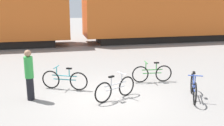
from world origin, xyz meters
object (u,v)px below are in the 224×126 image
at_px(bicycle_silver, 115,89).
at_px(person_in_green, 29,75).
at_px(bicycle_blue, 193,88).
at_px(bicycle_teal, 65,80).
at_px(freight_train, 76,8).
at_px(bicycle_green, 152,73).

distance_m(bicycle_silver, person_in_green, 2.84).
relative_size(bicycle_blue, bicycle_teal, 1.01).
relative_size(freight_train, bicycle_silver, 17.32).
relative_size(freight_train, person_in_green, 15.91).
height_order(bicycle_teal, person_in_green, person_in_green).
distance_m(bicycle_green, person_in_green, 4.72).
height_order(freight_train, bicycle_blue, freight_train).
bearing_deg(bicycle_silver, bicycle_green, 38.30).
bearing_deg(bicycle_silver, freight_train, 90.77).
xyz_separation_m(bicycle_green, person_in_green, (-4.61, -0.90, 0.50)).
bearing_deg(bicycle_green, bicycle_teal, -178.20).
height_order(bicycle_blue, bicycle_green, bicycle_blue).
bearing_deg(freight_train, bicycle_teal, -98.15).
distance_m(bicycle_blue, person_in_green, 5.42).
height_order(bicycle_teal, bicycle_green, bicycle_teal).
bearing_deg(person_in_green, freight_train, -129.16).
xyz_separation_m(freight_train, bicycle_blue, (2.71, -11.90, -2.27)).
bearing_deg(bicycle_blue, bicycle_silver, 168.43).
xyz_separation_m(bicycle_silver, person_in_green, (-2.74, 0.58, 0.50)).
bearing_deg(person_in_green, bicycle_silver, 142.40).
bearing_deg(bicycle_green, bicycle_silver, -141.70).
bearing_deg(person_in_green, bicycle_blue, 142.55).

